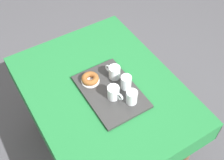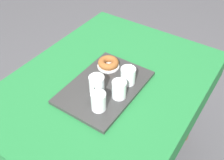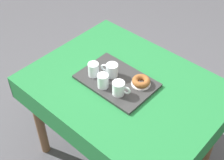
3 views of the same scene
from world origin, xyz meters
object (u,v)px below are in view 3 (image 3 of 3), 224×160
object	(u,v)px
donut_plate_left	(141,84)
sugar_donut_left	(141,81)
tea_mug_left	(112,70)
serving_tray	(117,81)
water_glass_near	(103,81)
water_glass_far	(93,70)
tea_mug_right	(119,89)
dining_table	(125,98)

from	to	relation	value
donut_plate_left	sugar_donut_left	size ratio (longest dim) A/B	1.06
tea_mug_left	serving_tray	bearing A→B (deg)	168.62
serving_tray	water_glass_near	xyz separation A→B (m)	(0.02, 0.10, 0.05)
serving_tray	water_glass_far	distance (m)	0.15
water_glass_near	donut_plate_left	xyz separation A→B (m)	(-0.15, -0.16, -0.04)
serving_tray	water_glass_near	world-z (taller)	water_glass_near
serving_tray	water_glass_near	bearing A→B (deg)	77.03
water_glass_far	donut_plate_left	xyz separation A→B (m)	(-0.26, -0.13, -0.04)
water_glass_near	donut_plate_left	bearing A→B (deg)	-133.05
tea_mug_right	water_glass_far	size ratio (longest dim) A/B	1.22
dining_table	donut_plate_left	world-z (taller)	donut_plate_left
tea_mug_left	water_glass_far	xyz separation A→B (m)	(0.08, 0.07, -0.00)
donut_plate_left	sugar_donut_left	xyz separation A→B (m)	(0.00, 0.00, 0.02)
tea_mug_right	water_glass_near	world-z (taller)	water_glass_near
tea_mug_left	tea_mug_right	bearing A→B (deg)	146.76
dining_table	water_glass_near	xyz separation A→B (m)	(0.08, 0.12, 0.18)
serving_tray	tea_mug_right	xyz separation A→B (m)	(-0.09, 0.08, 0.05)
water_glass_far	sugar_donut_left	bearing A→B (deg)	-153.82
dining_table	sugar_donut_left	xyz separation A→B (m)	(-0.08, -0.05, 0.17)
water_glass_near	water_glass_far	distance (m)	0.12
water_glass_near	serving_tray	bearing A→B (deg)	-102.97
tea_mug_right	donut_plate_left	size ratio (longest dim) A/B	0.95
water_glass_far	tea_mug_left	bearing A→B (deg)	-139.39
serving_tray	donut_plate_left	world-z (taller)	donut_plate_left
tea_mug_left	sugar_donut_left	distance (m)	0.19
tea_mug_left	water_glass_far	world-z (taller)	water_glass_far
serving_tray	tea_mug_left	bearing A→B (deg)	-11.38
tea_mug_left	dining_table	bearing A→B (deg)	-173.57
dining_table	tea_mug_right	size ratio (longest dim) A/B	10.69
dining_table	donut_plate_left	xyz separation A→B (m)	(-0.08, -0.05, 0.14)
water_glass_near	sugar_donut_left	size ratio (longest dim) A/B	0.81
serving_tray	sugar_donut_left	world-z (taller)	sugar_donut_left
water_glass_near	dining_table	bearing A→B (deg)	-122.75
tea_mug_right	water_glass_near	xyz separation A→B (m)	(0.11, 0.02, 0.00)
tea_mug_left	donut_plate_left	xyz separation A→B (m)	(-0.18, -0.06, -0.04)
dining_table	tea_mug_left	distance (m)	0.21
dining_table	water_glass_near	bearing A→B (deg)	57.25
donut_plate_left	sugar_donut_left	world-z (taller)	sugar_donut_left
sugar_donut_left	tea_mug_right	bearing A→B (deg)	72.58
tea_mug_right	sugar_donut_left	bearing A→B (deg)	-107.42
tea_mug_right	water_glass_far	distance (m)	0.22
serving_tray	tea_mug_left	size ratio (longest dim) A/B	4.18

